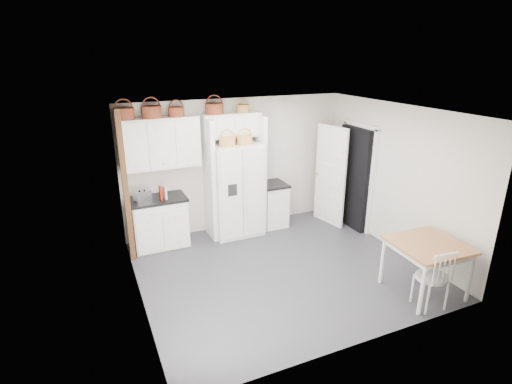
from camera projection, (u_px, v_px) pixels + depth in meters
name	position (u px, v px, depth m)	size (l,w,h in m)	color
floor	(281.00, 269.00, 6.65)	(4.50, 4.50, 0.00)	#3B3B42
ceiling	(285.00, 112.00, 5.79)	(4.50, 4.50, 0.00)	white
wall_back	(236.00, 164.00, 7.94)	(4.50, 4.50, 0.00)	beige
wall_left	(134.00, 219.00, 5.36)	(4.00, 4.00, 0.00)	beige
wall_right	(395.00, 178.00, 7.08)	(4.00, 4.00, 0.00)	beige
refrigerator	(236.00, 189.00, 7.72)	(0.93, 0.75, 1.80)	white
base_cab_left	(160.00, 223.00, 7.34)	(0.97, 0.61, 0.89)	white
base_cab_right	(272.00, 205.00, 8.23)	(0.49, 0.59, 0.86)	white
dining_table	(425.00, 268.00, 5.89)	(0.97, 0.97, 0.81)	#9C5F3C
windsor_chair	(432.00, 277.00, 5.54)	(0.46, 0.42, 0.93)	white
counter_left	(157.00, 199.00, 7.19)	(1.01, 0.65, 0.04)	black
counter_right	(273.00, 184.00, 8.08)	(0.53, 0.63, 0.04)	black
toaster	(142.00, 196.00, 6.98)	(0.28, 0.16, 0.19)	silver
cookbook_red	(161.00, 193.00, 7.09)	(0.03, 0.15, 0.23)	maroon
cookbook_cream	(165.00, 192.00, 7.12)	(0.03, 0.15, 0.22)	beige
basket_upper_a	(124.00, 114.00, 6.64)	(0.34, 0.34, 0.19)	brown
basket_upper_b	(152.00, 112.00, 6.81)	(0.34, 0.34, 0.20)	brown
basket_upper_c	(176.00, 112.00, 6.98)	(0.28, 0.28, 0.16)	brown
basket_bridge_a	(214.00, 109.00, 7.24)	(0.34, 0.34, 0.19)	brown
basket_bridge_b	(243.00, 108.00, 7.46)	(0.25, 0.25, 0.14)	#A46033
basket_fridge_a	(227.00, 141.00, 7.24)	(0.30, 0.30, 0.16)	#A46033
basket_fridge_b	(245.00, 140.00, 7.37)	(0.30, 0.30, 0.16)	#A46033
upper_cabinet	(160.00, 143.00, 7.03)	(1.40, 0.34, 0.90)	white
bridge_cabinet	(231.00, 125.00, 7.47)	(1.12, 0.34, 0.45)	white
fridge_panel_left	(209.00, 180.00, 7.48)	(0.08, 0.60, 2.30)	white
fridge_panel_right	(259.00, 174.00, 7.87)	(0.08, 0.60, 2.30)	white
trim_post	(126.00, 189.00, 6.54)	(0.09, 0.09, 2.60)	#422713
doorway_void	(355.00, 178.00, 8.00)	(0.18, 0.85, 2.05)	black
door_slab	(330.00, 176.00, 8.15)	(0.80, 0.04, 2.05)	white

